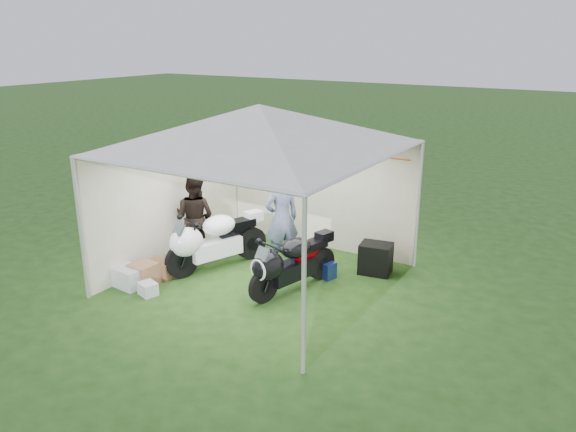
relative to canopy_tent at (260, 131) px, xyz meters
The scene contains 12 objects.
ground 2.58m from the canopy_tent, 89.22° to the right, with size 80.00×80.00×0.00m, color #1F4212.
canopy_tent is the anchor object (origin of this frame).
motorcycle_white 2.26m from the canopy_tent, behind, with size 0.96×1.97×1.01m.
motorcycle_black 2.16m from the canopy_tent, 12.89° to the right, with size 0.72×1.85×0.93m.
paddock_stand 2.66m from the canopy_tent, 39.69° to the left, with size 0.39×0.24×0.29m, color #243BB0.
person_dark_jacket 2.42m from the canopy_tent, behind, with size 0.78×0.61×1.61m, color black.
person_blue_jacket 1.83m from the canopy_tent, 95.39° to the left, with size 0.65×0.43×1.78m, color slate.
equipment_box 3.06m from the canopy_tent, 40.96° to the left, with size 0.54×0.44×0.54m, color black.
crate_0 3.28m from the canopy_tent, 141.77° to the right, with size 0.50×0.39×0.33m, color #B4BABD.
crate_1 3.12m from the canopy_tent, 144.36° to the right, with size 0.40×0.40×0.36m, color #946548.
crate_2 3.13m from the canopy_tent, 130.87° to the right, with size 0.29×0.24×0.21m, color silver.
crate_3 3.01m from the canopy_tent, 152.33° to the right, with size 0.46×0.33×0.31m, color brown.
Camera 1 is at (5.04, -7.25, 4.02)m, focal length 35.00 mm.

